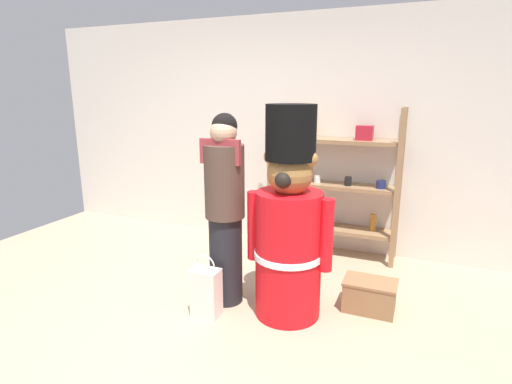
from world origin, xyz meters
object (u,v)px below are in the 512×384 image
at_px(merchandise_shelf, 333,182).
at_px(shopping_bag, 206,292).
at_px(teddy_bear_guard, 289,228).
at_px(display_crate, 369,295).
at_px(person_shopper, 225,207).

bearing_deg(merchandise_shelf, shopping_bag, -110.46).
xyz_separation_m(teddy_bear_guard, display_crate, (0.61, 0.31, -0.60)).
relative_size(teddy_bear_guard, display_crate, 3.95).
xyz_separation_m(merchandise_shelf, display_crate, (0.57, -1.11, -0.69)).
height_order(teddy_bear_guard, person_shopper, teddy_bear_guard).
height_order(person_shopper, display_crate, person_shopper).
height_order(person_shopper, shopping_bag, person_shopper).
bearing_deg(merchandise_shelf, teddy_bear_guard, -91.57).
bearing_deg(shopping_bag, person_shopper, 82.17).
bearing_deg(person_shopper, shopping_bag, -97.83).
bearing_deg(person_shopper, merchandise_shelf, 67.21).
relative_size(merchandise_shelf, shopping_bag, 3.10).
bearing_deg(shopping_bag, merchandise_shelf, 69.54).
relative_size(person_shopper, shopping_bag, 3.08).
bearing_deg(display_crate, merchandise_shelf, 117.21).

